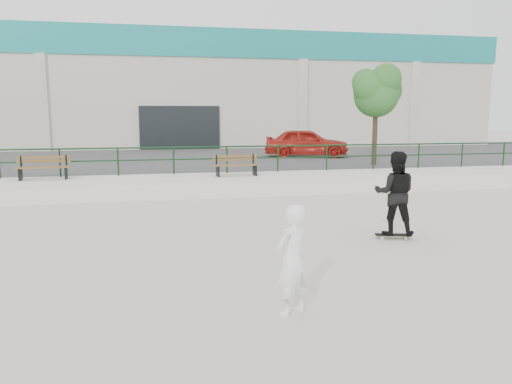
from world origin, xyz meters
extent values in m
plane|color=beige|center=(0.00, 0.00, 0.00)|extent=(120.00, 120.00, 0.00)
cube|color=silver|center=(0.00, 9.50, 0.25)|extent=(30.00, 3.00, 0.50)
cube|color=#3E3E3E|center=(0.00, 18.00, 0.25)|extent=(60.00, 14.00, 0.50)
cylinder|color=#133418|center=(0.00, 10.80, 1.50)|extent=(28.00, 0.06, 0.06)
cylinder|color=#133418|center=(0.00, 10.80, 1.05)|extent=(28.00, 0.05, 0.05)
cylinder|color=#133418|center=(-5.00, 10.80, 1.00)|extent=(0.06, 0.06, 1.00)
cylinder|color=#133418|center=(-3.00, 10.80, 1.00)|extent=(0.06, 0.06, 1.00)
cylinder|color=#133418|center=(-1.00, 10.80, 1.00)|extent=(0.06, 0.06, 1.00)
cylinder|color=#133418|center=(1.00, 10.80, 1.00)|extent=(0.06, 0.06, 1.00)
cylinder|color=#133418|center=(3.00, 10.80, 1.00)|extent=(0.06, 0.06, 1.00)
cylinder|color=#133418|center=(5.00, 10.80, 1.00)|extent=(0.06, 0.06, 1.00)
cylinder|color=#133418|center=(7.00, 10.80, 1.00)|extent=(0.06, 0.06, 1.00)
cylinder|color=#133418|center=(9.00, 10.80, 1.00)|extent=(0.06, 0.06, 1.00)
cylinder|color=#133418|center=(11.00, 10.80, 1.00)|extent=(0.06, 0.06, 1.00)
cylinder|color=#133418|center=(13.00, 10.80, 1.00)|extent=(0.06, 0.06, 1.00)
cube|color=silver|center=(0.00, 32.00, 4.00)|extent=(44.00, 16.00, 8.00)
cube|color=teal|center=(0.00, 32.00, 7.10)|extent=(44.20, 16.20, 1.80)
cube|color=black|center=(0.00, 23.95, 1.60)|extent=(5.00, 0.15, 3.20)
cube|color=silver|center=(-8.00, 23.90, 3.10)|extent=(0.60, 0.25, 6.20)
cube|color=silver|center=(8.00, 23.90, 3.10)|extent=(0.60, 0.25, 6.20)
cube|color=silver|center=(16.00, 23.90, 3.10)|extent=(0.60, 0.25, 6.20)
cube|color=brown|center=(-5.44, 10.01, 0.92)|extent=(1.76, 0.21, 0.04)
cube|color=brown|center=(-5.45, 10.19, 0.92)|extent=(1.76, 0.21, 0.04)
cube|color=brown|center=(-5.46, 10.36, 0.92)|extent=(1.76, 0.21, 0.04)
cube|color=brown|center=(-5.46, 10.44, 1.10)|extent=(1.76, 0.13, 0.10)
cube|color=brown|center=(-5.46, 10.44, 1.24)|extent=(1.76, 0.13, 0.10)
cube|color=black|center=(-6.18, 10.15, 0.70)|extent=(0.08, 0.49, 0.41)
cube|color=black|center=(-6.19, 10.40, 1.10)|extent=(0.06, 0.05, 0.41)
cube|color=black|center=(-4.72, 10.22, 0.70)|extent=(0.08, 0.49, 0.41)
cube|color=black|center=(-4.73, 10.48, 1.10)|extent=(0.06, 0.05, 0.41)
cube|color=brown|center=(1.21, 9.65, 0.90)|extent=(1.66, 0.20, 0.04)
cube|color=brown|center=(1.20, 9.81, 0.90)|extent=(1.66, 0.20, 0.04)
cube|color=brown|center=(1.19, 9.98, 0.90)|extent=(1.66, 0.20, 0.04)
cube|color=brown|center=(1.19, 10.05, 1.07)|extent=(1.66, 0.13, 0.09)
cube|color=brown|center=(1.19, 10.05, 1.20)|extent=(1.66, 0.13, 0.09)
cube|color=black|center=(0.51, 9.78, 0.69)|extent=(0.08, 0.46, 0.39)
cube|color=black|center=(0.50, 10.01, 1.07)|extent=(0.06, 0.05, 0.39)
cube|color=black|center=(1.89, 9.85, 0.69)|extent=(0.08, 0.46, 0.39)
cube|color=black|center=(1.88, 10.09, 1.07)|extent=(0.06, 0.05, 0.39)
cylinder|color=#493424|center=(7.85, 12.58, 1.80)|extent=(0.22, 0.22, 2.61)
sphere|color=#24521E|center=(7.85, 12.58, 3.54)|extent=(1.96, 1.96, 1.96)
sphere|color=#24521E|center=(8.39, 12.90, 3.76)|extent=(1.52, 1.52, 1.52)
sphere|color=#24521E|center=(7.41, 12.36, 3.87)|extent=(1.41, 1.41, 1.41)
sphere|color=#24521E|center=(8.06, 12.14, 4.20)|extent=(1.30, 1.30, 1.30)
sphere|color=#24521E|center=(7.52, 13.01, 4.09)|extent=(1.20, 1.20, 1.20)
imported|color=#A51C14|center=(6.11, 16.98, 1.23)|extent=(4.62, 2.85, 1.47)
cube|color=black|center=(3.41, 2.01, 0.09)|extent=(0.81, 0.38, 0.02)
cube|color=brown|center=(3.41, 2.01, 0.07)|extent=(0.81, 0.38, 0.01)
cube|color=gray|center=(3.16, 2.08, 0.04)|extent=(0.10, 0.17, 0.03)
cube|color=gray|center=(3.66, 1.95, 0.04)|extent=(0.10, 0.17, 0.03)
cylinder|color=#F8E7CF|center=(3.14, 1.98, 0.03)|extent=(0.06, 0.04, 0.06)
cylinder|color=#F8E7CF|center=(3.18, 2.17, 0.03)|extent=(0.06, 0.04, 0.06)
cylinder|color=#F8E7CF|center=(3.64, 1.86, 0.03)|extent=(0.06, 0.04, 0.06)
cylinder|color=#F8E7CF|center=(3.69, 2.04, 0.03)|extent=(0.06, 0.04, 0.06)
imported|color=black|center=(3.41, 2.01, 1.02)|extent=(1.10, 1.00, 1.85)
imported|color=white|center=(0.04, -1.60, 0.77)|extent=(0.67, 0.61, 1.55)
camera|label=1|loc=(-1.79, -7.93, 2.76)|focal=35.00mm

